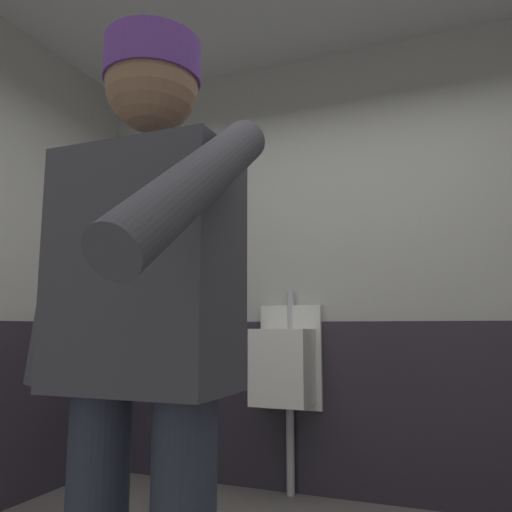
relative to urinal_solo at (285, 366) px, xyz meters
name	(u,v)px	position (x,y,z in m)	size (l,w,h in m)	color
wall_back	(353,263)	(0.39, 0.22, 0.65)	(4.27, 0.12, 2.84)	#B2B2AD
wainscot_band_back	(355,409)	(0.39, 0.14, -0.25)	(3.67, 0.03, 1.05)	#2D2833
urinal_solo	(285,366)	(0.00, 0.00, 0.00)	(0.40, 0.34, 1.24)	white
person	(142,328)	(0.32, -2.00, 0.23)	(0.63, 0.60, 1.70)	#2D3342
soap_dispenser	(211,296)	(-0.57, 0.12, 0.45)	(0.10, 0.07, 0.18)	silver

